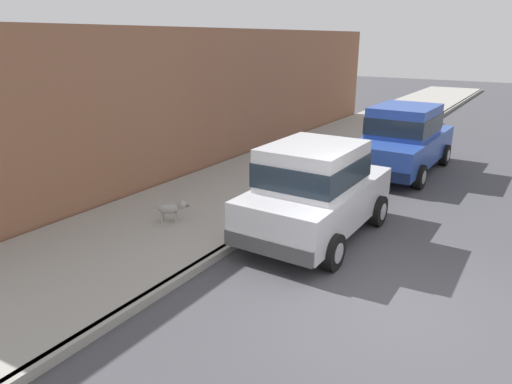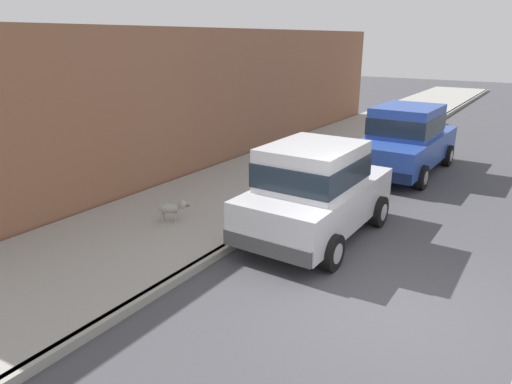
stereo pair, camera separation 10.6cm
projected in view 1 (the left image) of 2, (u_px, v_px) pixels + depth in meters
ground_plane at (398, 311)px, 6.61m from camera, size 80.00×80.00×0.00m
curb at (220, 253)px, 8.23m from camera, size 0.16×64.00×0.14m
sidewalk at (148, 231)px, 9.15m from camera, size 3.60×64.00×0.14m
car_silver_hatchback at (315, 189)px, 8.78m from camera, size 1.97×3.81×1.88m
car_blue_sedan at (403, 138)px, 13.20m from camera, size 2.10×4.63×1.92m
dog_grey at (172, 208)px, 9.37m from camera, size 0.68×0.45×0.49m
building_facade at (233, 96)px, 14.36m from camera, size 0.50×20.00×3.99m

